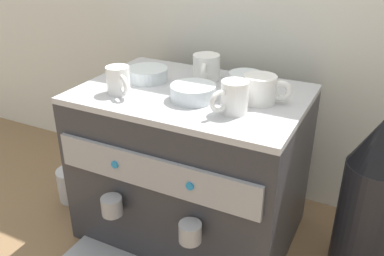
% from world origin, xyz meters
% --- Properties ---
extents(ground_plane, '(4.00, 4.00, 0.00)m').
position_xyz_m(ground_plane, '(0.00, 0.00, 0.00)').
color(ground_plane, brown).
extents(tiled_backsplash_wall, '(2.80, 0.03, 1.16)m').
position_xyz_m(tiled_backsplash_wall, '(0.00, 0.32, 0.58)').
color(tiled_backsplash_wall, silver).
rests_on(tiled_backsplash_wall, ground_plane).
extents(espresso_machine, '(0.61, 0.53, 0.46)m').
position_xyz_m(espresso_machine, '(0.00, -0.00, 0.23)').
color(espresso_machine, '#2D2D33').
rests_on(espresso_machine, ground_plane).
extents(ceramic_cup_0, '(0.07, 0.10, 0.08)m').
position_xyz_m(ceramic_cup_0, '(0.15, -0.08, 0.50)').
color(ceramic_cup_0, white).
rests_on(ceramic_cup_0, espresso_machine).
extents(ceramic_cup_1, '(0.08, 0.12, 0.07)m').
position_xyz_m(ceramic_cup_1, '(-0.01, 0.10, 0.50)').
color(ceramic_cup_1, white).
rests_on(ceramic_cup_1, espresso_machine).
extents(ceramic_cup_2, '(0.09, 0.08, 0.07)m').
position_xyz_m(ceramic_cup_2, '(-0.16, -0.10, 0.50)').
color(ceramic_cup_2, white).
rests_on(ceramic_cup_2, espresso_machine).
extents(ceramic_cup_3, '(0.12, 0.08, 0.07)m').
position_xyz_m(ceramic_cup_3, '(0.19, 0.01, 0.49)').
color(ceramic_cup_3, white).
rests_on(ceramic_cup_3, espresso_machine).
extents(ceramic_bowl_0, '(0.12, 0.12, 0.04)m').
position_xyz_m(ceramic_bowl_0, '(0.03, -0.05, 0.48)').
color(ceramic_bowl_0, silver).
rests_on(ceramic_bowl_0, espresso_machine).
extents(ceramic_bowl_1, '(0.12, 0.12, 0.04)m').
position_xyz_m(ceramic_bowl_1, '(-0.15, 0.02, 0.48)').
color(ceramic_bowl_1, silver).
rests_on(ceramic_bowl_1, espresso_machine).
extents(ceramic_bowl_2, '(0.09, 0.09, 0.04)m').
position_xyz_m(ceramic_bowl_2, '(0.11, 0.11, 0.48)').
color(ceramic_bowl_2, silver).
rests_on(ceramic_bowl_2, espresso_machine).
extents(coffee_grinder, '(0.15, 0.15, 0.48)m').
position_xyz_m(coffee_grinder, '(0.49, 0.04, 0.24)').
color(coffee_grinder, black).
rests_on(coffee_grinder, ground_plane).
extents(milk_pitcher, '(0.10, 0.10, 0.11)m').
position_xyz_m(milk_pitcher, '(-0.44, -0.05, 0.06)').
color(milk_pitcher, '#B7B7BC').
rests_on(milk_pitcher, ground_plane).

